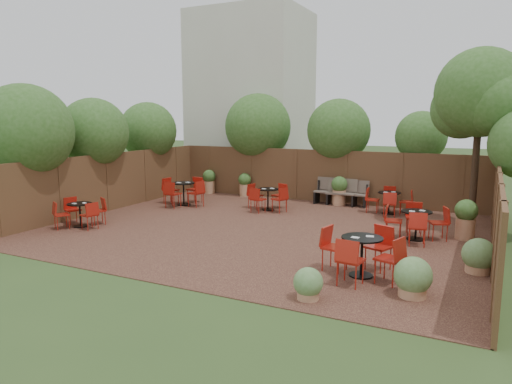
% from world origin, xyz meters
% --- Properties ---
extents(ground, '(80.00, 80.00, 0.00)m').
position_xyz_m(ground, '(0.00, 0.00, 0.00)').
color(ground, '#354F23').
rests_on(ground, ground).
extents(courtyard_paving, '(12.00, 10.00, 0.02)m').
position_xyz_m(courtyard_paving, '(0.00, 0.00, 0.01)').
color(courtyard_paving, '#341A15').
rests_on(courtyard_paving, ground).
extents(fence_back, '(12.00, 0.08, 2.00)m').
position_xyz_m(fence_back, '(0.00, 5.00, 1.00)').
color(fence_back, '#50311E').
rests_on(fence_back, ground).
extents(fence_left, '(0.08, 10.00, 2.00)m').
position_xyz_m(fence_left, '(-6.00, 0.00, 1.00)').
color(fence_left, '#50311E').
rests_on(fence_left, ground).
extents(fence_right, '(0.08, 10.00, 2.00)m').
position_xyz_m(fence_right, '(6.00, 0.00, 1.00)').
color(fence_right, '#50311E').
rests_on(fence_right, ground).
extents(neighbour_building, '(5.00, 4.00, 8.00)m').
position_xyz_m(neighbour_building, '(-4.50, 8.00, 4.00)').
color(neighbour_building, beige).
rests_on(neighbour_building, ground).
extents(overhang_foliage, '(15.64, 10.98, 2.80)m').
position_xyz_m(overhang_foliage, '(-3.19, 2.40, 2.74)').
color(overhang_foliage, '#2F591C').
rests_on(overhang_foliage, ground).
extents(courtyard_tree, '(2.73, 2.63, 5.20)m').
position_xyz_m(courtyard_tree, '(5.39, 3.07, 3.78)').
color(courtyard_tree, black).
rests_on(courtyard_tree, courtyard_paving).
extents(park_bench_left, '(1.54, 0.56, 0.94)m').
position_xyz_m(park_bench_left, '(1.18, 4.63, 0.50)').
color(park_bench_left, brown).
rests_on(park_bench_left, courtyard_paving).
extents(park_bench_right, '(1.62, 0.64, 0.98)m').
position_xyz_m(park_bench_right, '(0.76, 4.63, 0.52)').
color(park_bench_right, brown).
rests_on(park_bench_right, courtyard_paving).
extents(bistro_tables, '(10.71, 8.24, 0.96)m').
position_xyz_m(bistro_tables, '(0.15, 0.63, 0.48)').
color(bistro_tables, black).
rests_on(bistro_tables, courtyard_paving).
extents(planters, '(10.70, 3.90, 1.08)m').
position_xyz_m(planters, '(0.05, 3.70, 0.58)').
color(planters, tan).
rests_on(planters, courtyard_paving).
extents(low_shrubs, '(3.31, 3.56, 0.74)m').
position_xyz_m(low_shrubs, '(4.75, -2.86, 0.36)').
color(low_shrubs, tan).
rests_on(low_shrubs, courtyard_paving).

